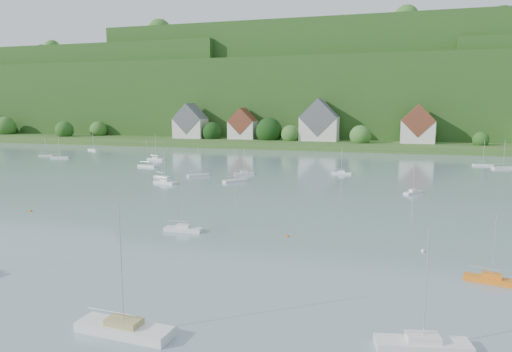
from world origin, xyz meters
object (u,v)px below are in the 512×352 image
Objects in this scene: near_sailboat_4 at (423,344)px; near_sailboat_5 at (492,279)px; near_sailboat_2 at (124,328)px; near_sailboat_3 at (183,228)px.

near_sailboat_4 is 17.52m from near_sailboat_5.
near_sailboat_2 is 35.94m from near_sailboat_5.
near_sailboat_2 is 30.37m from near_sailboat_3.
near_sailboat_2 is 22.77m from near_sailboat_4.
near_sailboat_2 is at bearing -75.96° from near_sailboat_3.
near_sailboat_2 is at bearing 178.70° from near_sailboat_4.
near_sailboat_3 is 1.06× the size of near_sailboat_5.
near_sailboat_3 is 39.56m from near_sailboat_5.
near_sailboat_2 is at bearing -133.71° from near_sailboat_5.
near_sailboat_5 is (7.41, 15.88, -0.07)m from near_sailboat_4.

